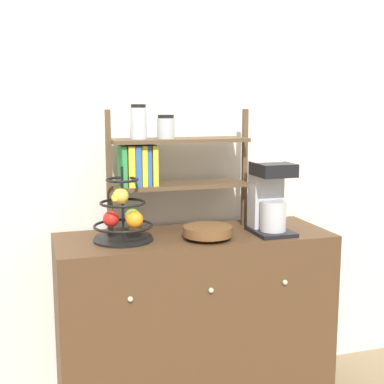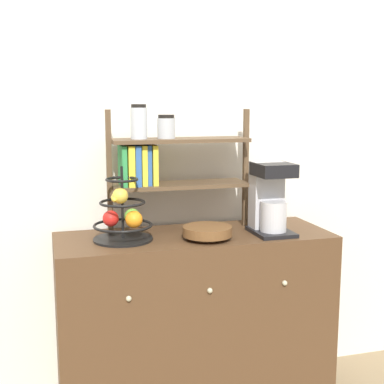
{
  "view_description": "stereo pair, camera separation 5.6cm",
  "coord_description": "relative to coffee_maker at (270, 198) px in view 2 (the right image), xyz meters",
  "views": [
    {
      "loc": [
        -0.73,
        -2.09,
        1.48
      ],
      "look_at": [
        -0.01,
        0.23,
        1.07
      ],
      "focal_mm": 50.0,
      "sensor_mm": 36.0,
      "label": 1
    },
    {
      "loc": [
        -0.68,
        -2.11,
        1.48
      ],
      "look_at": [
        -0.01,
        0.23,
        1.07
      ],
      "focal_mm": 50.0,
      "sensor_mm": 36.0,
      "label": 2
    }
  ],
  "objects": [
    {
      "name": "fruit_stand",
      "position": [
        -0.69,
        0.04,
        -0.06
      ],
      "size": [
        0.27,
        0.27,
        0.33
      ],
      "color": "black",
      "rests_on": "sideboard"
    },
    {
      "name": "coffee_maker",
      "position": [
        0.0,
        0.0,
        0.0
      ],
      "size": [
        0.18,
        0.23,
        0.34
      ],
      "color": "black",
      "rests_on": "sideboard"
    },
    {
      "name": "sideboard",
      "position": [
        -0.35,
        0.06,
        -0.6
      ],
      "size": [
        1.29,
        0.49,
        0.87
      ],
      "color": "#4C331E",
      "rests_on": "ground_plane"
    },
    {
      "name": "shelf_hutch",
      "position": [
        -0.49,
        0.17,
        0.18
      ],
      "size": [
        0.7,
        0.2,
        0.6
      ],
      "color": "brown",
      "rests_on": "sideboard"
    },
    {
      "name": "wall_back",
      "position": [
        -0.35,
        0.34,
        0.26
      ],
      "size": [
        7.0,
        0.05,
        2.6
      ],
      "primitive_type": "cube",
      "color": "silver",
      "rests_on": "ground_plane"
    },
    {
      "name": "wooden_bowl",
      "position": [
        -0.32,
        -0.04,
        -0.13
      ],
      "size": [
        0.22,
        0.22,
        0.06
      ],
      "color": "brown",
      "rests_on": "sideboard"
    }
  ]
}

